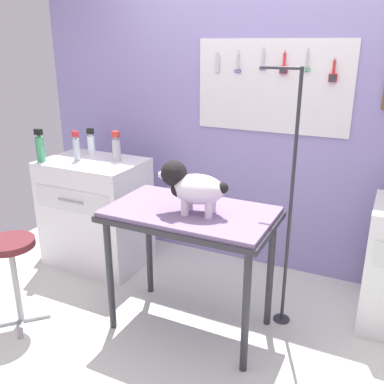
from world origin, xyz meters
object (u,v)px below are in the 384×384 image
grooming_arm (289,214)px  pump_bottle_white (116,148)px  stool (12,257)px  dog (191,186)px  counter_left (96,212)px  grooming_table (190,223)px

grooming_arm → pump_bottle_white: 1.48m
grooming_arm → stool: (-1.58, -0.79, -0.29)m
dog → counter_left: size_ratio=0.48×
grooming_table → dog: 0.26m
dog → pump_bottle_white: size_ratio=1.81×
dog → pump_bottle_white: bearing=148.1°
dog → counter_left: 1.36m
grooming_arm → stool: size_ratio=2.72×
counter_left → stool: (0.06, -0.94, 0.04)m
grooming_arm → stool: bearing=-153.2°
counter_left → stool: bearing=-86.5°
counter_left → pump_bottle_white: pump_bottle_white is taller
dog → stool: size_ratio=0.70×
grooming_arm → stool: 1.79m
grooming_table → pump_bottle_white: bearing=149.3°
stool → dog: bearing=22.0°
pump_bottle_white → stool: bearing=-97.2°
dog → pump_bottle_white: 1.11m
grooming_table → counter_left: 1.24m
stool → pump_bottle_white: bearing=82.8°
grooming_table → counter_left: (-1.11, 0.47, -0.30)m
grooming_arm → dog: grooming_arm is taller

